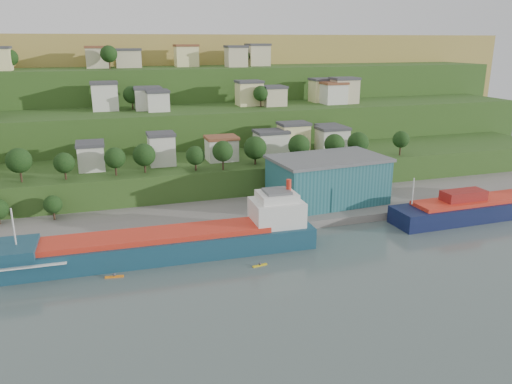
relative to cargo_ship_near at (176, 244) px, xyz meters
name	(u,v)px	position (x,y,z in m)	size (l,w,h in m)	color
ground	(225,268)	(8.68, -9.41, -2.72)	(500.00, 500.00, 0.00)	#485855
quay	(271,215)	(28.68, 18.59, -2.72)	(220.00, 26.00, 4.00)	slate
hillside	(144,132)	(8.69, 159.27, -2.63)	(360.00, 211.15, 96.00)	#284719
cargo_ship_near	(176,244)	(0.00, 0.00, 0.00)	(66.52, 12.19, 17.04)	#153C4F
cargo_ship_far	(498,206)	(87.25, 0.16, -0.22)	(58.51, 10.64, 15.86)	#0B1434
warehouse	(328,179)	(45.47, 19.49, 5.71)	(32.50, 21.56, 12.80)	#1D5258
dinghy	(16,248)	(-33.49, 10.79, -1.12)	(3.99, 1.50, 0.80)	silver
kayak_orange	(114,276)	(-13.53, -6.89, -2.45)	(3.70, 1.13, 0.91)	orange
kayak_yellow	(260,265)	(15.80, -10.75, -2.48)	(3.36, 1.19, 0.83)	gold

